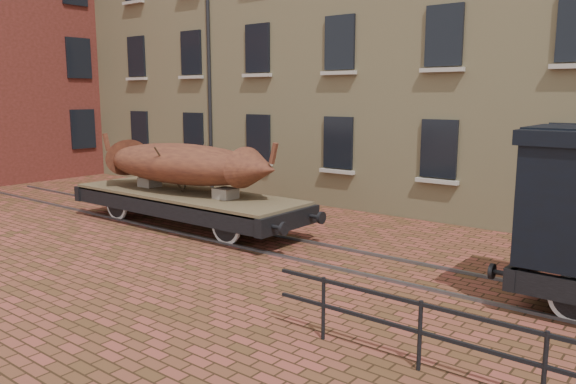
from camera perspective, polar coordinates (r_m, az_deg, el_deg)
The scene contains 4 objects.
ground at distance 13.57m, azimuth 2.32°, elevation -6.19°, with size 90.00×90.00×0.00m, color #4E301A.
rail_track at distance 13.57m, azimuth 2.32°, elevation -6.06°, with size 30.00×1.52×0.06m.
flatcar_wagon at distance 16.33m, azimuth -10.36°, elevation -0.72°, with size 8.51×2.31×1.28m.
iron_boat at distance 16.26m, azimuth -10.75°, elevation 2.86°, with size 6.58×2.31×1.58m.
Camera 1 is at (7.65, -10.57, 3.73)m, focal length 35.00 mm.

